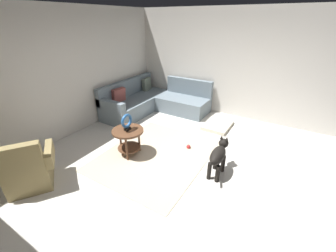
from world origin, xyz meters
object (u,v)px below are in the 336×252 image
object	(u,v)px
side_table	(128,136)
dog_bed_mat	(218,125)
sectional_couch	(153,102)
armchair	(27,170)
torus_sculpture	(127,122)
dog	(218,155)
dog_toy_ball	(188,147)

from	to	relation	value
side_table	dog_bed_mat	distance (m)	2.36
sectional_couch	side_table	size ratio (longest dim) A/B	3.75
side_table	armchair	bearing A→B (deg)	154.57
torus_sculpture	dog_bed_mat	distance (m)	2.42
dog	dog_toy_ball	xyz separation A→B (m)	(0.46, 0.77, -0.33)
torus_sculpture	dog_bed_mat	xyz separation A→B (m)	(2.05, -1.10, -0.67)
side_table	dog_toy_ball	xyz separation A→B (m)	(0.79, -0.92, -0.37)
torus_sculpture	dog	distance (m)	1.75
torus_sculpture	dog	size ratio (longest dim) A/B	0.38
sectional_couch	dog_toy_ball	distance (m)	2.18
sectional_couch	torus_sculpture	xyz separation A→B (m)	(-2.06, -0.84, 0.42)
armchair	dog_toy_ball	xyz separation A→B (m)	(2.31, -1.64, -0.28)
sectional_couch	armchair	xyz separation A→B (m)	(-3.58, -0.11, 0.03)
torus_sculpture	armchair	bearing A→B (deg)	154.57
armchair	side_table	distance (m)	1.69
armchair	torus_sculpture	world-z (taller)	armchair
side_table	sectional_couch	bearing A→B (deg)	22.24
armchair	torus_sculpture	xyz separation A→B (m)	(1.53, -0.73, 0.39)
dog_toy_ball	side_table	bearing A→B (deg)	130.54
side_table	torus_sculpture	size ratio (longest dim) A/B	1.84
side_table	dog_bed_mat	world-z (taller)	side_table
sectional_couch	side_table	world-z (taller)	sectional_couch
side_table	dog	world-z (taller)	dog
armchair	dog	size ratio (longest dim) A/B	1.18
side_table	dog_bed_mat	size ratio (longest dim) A/B	0.75
sectional_couch	dog_toy_ball	bearing A→B (deg)	-125.86
side_table	torus_sculpture	xyz separation A→B (m)	(0.00, -0.00, 0.29)
dog_toy_ball	armchair	bearing A→B (deg)	144.59
dog	side_table	bearing A→B (deg)	-170.59
sectional_couch	torus_sculpture	distance (m)	2.26
armchair	side_table	xyz separation A→B (m)	(1.53, -0.73, 0.09)
torus_sculpture	dog	bearing A→B (deg)	-79.07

